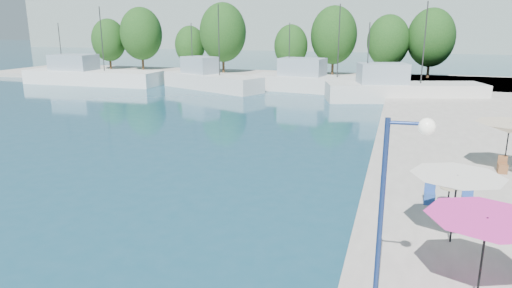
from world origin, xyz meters
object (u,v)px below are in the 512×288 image
(trawler_02, at_px, (210,80))
(trawler_04, at_px, (401,90))
(umbrella_pink, at_px, (486,227))
(street_lamp, at_px, (398,186))
(trawler_01, at_px, (90,76))
(umbrella_white, at_px, (457,183))
(umbrella_cream, at_px, (509,128))
(trawler_03, at_px, (319,83))

(trawler_02, distance_m, trawler_04, 22.19)
(trawler_02, xyz_separation_m, trawler_04, (22.07, -2.30, -0.00))
(umbrella_pink, distance_m, street_lamp, 3.24)
(trawler_02, height_order, street_lamp, trawler_02)
(trawler_01, xyz_separation_m, umbrella_white, (40.83, -35.71, 1.59))
(umbrella_pink, relative_size, umbrella_white, 1.04)
(umbrella_cream, xyz_separation_m, street_lamp, (-5.01, -13.73, 1.29))
(trawler_02, bearing_deg, umbrella_cream, -20.51)
(trawler_03, height_order, trawler_04, same)
(street_lamp, bearing_deg, trawler_04, 85.17)
(trawler_03, bearing_deg, trawler_02, -164.75)
(trawler_01, height_order, trawler_04, same)
(trawler_02, xyz_separation_m, umbrella_cream, (27.05, -27.22, 1.72))
(trawler_04, relative_size, umbrella_pink, 5.32)
(trawler_04, xyz_separation_m, umbrella_cream, (4.98, -24.91, 1.72))
(trawler_04, xyz_separation_m, umbrella_pink, (2.19, -36.83, 1.52))
(umbrella_white, height_order, street_lamp, street_lamp)
(trawler_01, height_order, street_lamp, trawler_01)
(trawler_02, relative_size, trawler_04, 0.87)
(umbrella_pink, relative_size, street_lamp, 0.61)
(umbrella_white, distance_m, street_lamp, 5.52)
(trawler_01, height_order, umbrella_pink, trawler_01)
(trawler_02, bearing_deg, trawler_04, 18.71)
(umbrella_pink, bearing_deg, trawler_02, 121.80)
(trawler_01, bearing_deg, trawler_03, 2.55)
(trawler_02, height_order, trawler_03, same)
(trawler_01, relative_size, trawler_03, 1.06)
(trawler_02, bearing_deg, trawler_03, 32.26)
(umbrella_pink, bearing_deg, umbrella_cream, 76.86)
(trawler_03, xyz_separation_m, umbrella_white, (10.90, -37.67, 1.59))
(trawler_02, distance_m, street_lamp, 46.60)
(trawler_03, distance_m, umbrella_white, 39.25)
(umbrella_white, bearing_deg, trawler_03, 106.13)
(umbrella_white, bearing_deg, trawler_01, 138.83)
(trawler_02, relative_size, trawler_03, 0.82)
(umbrella_pink, height_order, umbrella_white, umbrella_white)
(trawler_03, bearing_deg, trawler_04, -16.30)
(umbrella_cream, bearing_deg, umbrella_white, -109.89)
(trawler_04, relative_size, street_lamp, 3.23)
(trawler_02, relative_size, umbrella_pink, 4.62)
(trawler_03, relative_size, street_lamp, 3.43)
(trawler_02, distance_m, umbrella_white, 43.19)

